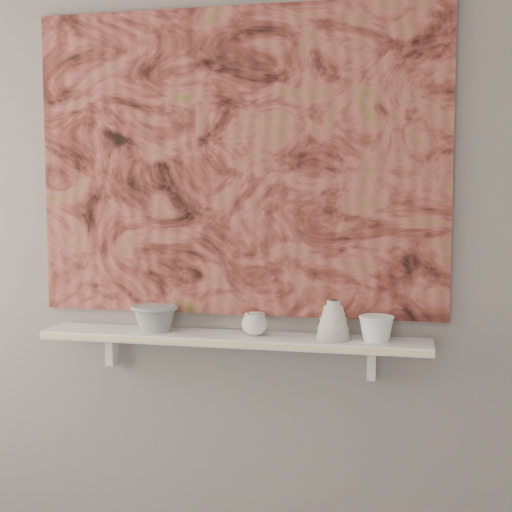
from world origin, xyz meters
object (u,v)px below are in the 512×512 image
(shelf, at_px, (232,339))
(bell_vessel, at_px, (333,320))
(painting, at_px, (237,163))
(bowl_white, at_px, (376,328))
(bowl_grey, at_px, (155,318))
(cup_cream, at_px, (255,324))

(shelf, distance_m, bell_vessel, 0.37)
(shelf, distance_m, painting, 0.63)
(shelf, bearing_deg, bowl_white, 0.00)
(bowl_white, bearing_deg, bell_vessel, 180.00)
(bowl_grey, bearing_deg, bowl_white, 0.00)
(shelf, relative_size, bowl_grey, 8.21)
(cup_cream, bearing_deg, bowl_grey, 180.00)
(painting, bearing_deg, cup_cream, -44.30)
(painting, relative_size, bowl_grey, 8.79)
(cup_cream, distance_m, bell_vessel, 0.28)
(bowl_white, bearing_deg, painting, 170.98)
(bell_vessel, bearing_deg, bowl_grey, 180.00)
(bell_vessel, height_order, bowl_white, bell_vessel)
(bowl_white, bearing_deg, cup_cream, 180.00)
(painting, bearing_deg, bell_vessel, -12.59)
(cup_cream, bearing_deg, bell_vessel, 0.00)
(cup_cream, bearing_deg, shelf, 180.00)
(cup_cream, relative_size, bowl_white, 0.75)
(shelf, relative_size, cup_cream, 15.21)
(painting, xyz_separation_m, cup_cream, (0.08, -0.08, -0.57))
(bowl_grey, bearing_deg, shelf, 0.00)
(bowl_grey, xyz_separation_m, bowl_white, (0.80, 0.00, -0.01))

